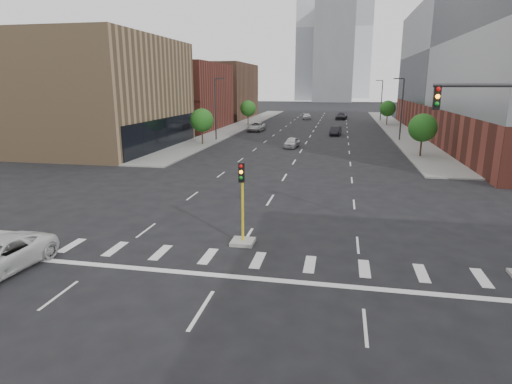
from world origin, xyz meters
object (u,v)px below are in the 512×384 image
(median_traffic_signal, at_px, (243,227))
(car_near_left, at_px, (292,142))
(car_deep_right, at_px, (341,116))
(car_mid_right, at_px, (336,131))
(car_distant, at_px, (307,116))
(car_far_left, at_px, (256,127))

(median_traffic_signal, height_order, car_near_left, median_traffic_signal)
(car_deep_right, bearing_deg, car_mid_right, -82.76)
(car_near_left, distance_m, car_distant, 46.78)
(median_traffic_signal, distance_m, car_distant, 82.59)
(car_far_left, xyz_separation_m, car_distant, (6.84, 27.54, -0.02))
(car_distant, bearing_deg, car_near_left, -90.34)
(car_near_left, xyz_separation_m, car_distant, (-1.74, 46.75, 0.07))
(car_far_left, bearing_deg, car_distant, 78.41)
(car_near_left, bearing_deg, median_traffic_signal, -81.77)
(median_traffic_signal, bearing_deg, car_near_left, 92.40)
(car_near_left, bearing_deg, car_far_left, 119.92)
(car_far_left, distance_m, car_distant, 28.37)
(car_near_left, xyz_separation_m, car_mid_right, (5.51, 15.44, 0.04))
(median_traffic_signal, relative_size, car_mid_right, 1.00)
(car_deep_right, xyz_separation_m, car_distant, (-8.09, -1.58, -0.05))
(median_traffic_signal, height_order, car_distant, median_traffic_signal)
(car_mid_right, bearing_deg, median_traffic_signal, -89.49)
(car_far_left, distance_m, car_deep_right, 32.72)
(car_far_left, xyz_separation_m, car_deep_right, (14.93, 29.11, 0.03))
(car_distant, bearing_deg, car_far_left, -106.44)
(car_distant, bearing_deg, car_deep_right, 8.54)
(median_traffic_signal, xyz_separation_m, car_distant, (-3.24, 82.53, -0.21))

